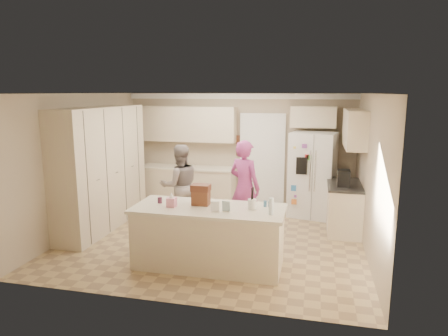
% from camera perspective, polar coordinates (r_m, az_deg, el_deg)
% --- Properties ---
extents(floor, '(5.20, 4.60, 0.02)m').
position_cam_1_polar(floor, '(7.37, -1.39, -10.14)').
color(floor, tan).
rests_on(floor, ground).
extents(ceiling, '(5.20, 4.60, 0.02)m').
position_cam_1_polar(ceiling, '(6.88, -1.49, 10.69)').
color(ceiling, white).
rests_on(ceiling, wall_back).
extents(wall_back, '(5.20, 0.02, 2.60)m').
position_cam_1_polar(wall_back, '(9.23, 2.14, 2.56)').
color(wall_back, tan).
rests_on(wall_back, ground).
extents(wall_front, '(5.20, 0.02, 2.60)m').
position_cam_1_polar(wall_front, '(4.87, -8.28, -5.11)').
color(wall_front, tan).
rests_on(wall_front, ground).
extents(wall_left, '(0.02, 4.60, 2.60)m').
position_cam_1_polar(wall_left, '(8.06, -19.72, 0.71)').
color(wall_left, tan).
rests_on(wall_left, ground).
extents(wall_right, '(0.02, 4.60, 2.60)m').
position_cam_1_polar(wall_right, '(6.85, 20.21, -1.01)').
color(wall_right, tan).
rests_on(wall_right, ground).
extents(crown_back, '(5.20, 0.08, 0.12)m').
position_cam_1_polar(crown_back, '(9.09, 2.14, 10.21)').
color(crown_back, white).
rests_on(crown_back, wall_back).
extents(pantry_bank, '(0.60, 2.60, 2.35)m').
position_cam_1_polar(pantry_bank, '(8.09, -17.06, 0.00)').
color(pantry_bank, beige).
rests_on(pantry_bank, floor).
extents(back_base_cab, '(2.20, 0.60, 0.88)m').
position_cam_1_polar(back_base_cab, '(9.38, -5.17, -2.69)').
color(back_base_cab, beige).
rests_on(back_base_cab, floor).
extents(back_countertop, '(2.24, 0.63, 0.04)m').
position_cam_1_polar(back_countertop, '(9.28, -5.24, 0.06)').
color(back_countertop, '#EDE1C6').
rests_on(back_countertop, back_base_cab).
extents(back_upper_cab, '(2.20, 0.35, 0.80)m').
position_cam_1_polar(back_upper_cab, '(9.27, -5.09, 6.29)').
color(back_upper_cab, beige).
rests_on(back_upper_cab, wall_back).
extents(doorway_opening, '(0.90, 0.06, 2.10)m').
position_cam_1_polar(doorway_opening, '(9.16, 5.48, 0.86)').
color(doorway_opening, black).
rests_on(doorway_opening, floor).
extents(doorway_casing, '(1.02, 0.03, 2.22)m').
position_cam_1_polar(doorway_casing, '(9.12, 5.45, 0.82)').
color(doorway_casing, white).
rests_on(doorway_casing, floor).
extents(wall_frame_upper, '(0.15, 0.02, 0.20)m').
position_cam_1_polar(wall_frame_upper, '(9.16, 2.23, 4.06)').
color(wall_frame_upper, brown).
rests_on(wall_frame_upper, wall_back).
extents(wall_frame_lower, '(0.15, 0.02, 0.20)m').
position_cam_1_polar(wall_frame_lower, '(9.19, 2.22, 2.39)').
color(wall_frame_lower, brown).
rests_on(wall_frame_lower, wall_back).
extents(refrigerator, '(1.03, 0.87, 1.80)m').
position_cam_1_polar(refrigerator, '(8.64, 12.52, -0.96)').
color(refrigerator, white).
rests_on(refrigerator, floor).
extents(fridge_seam, '(0.02, 0.02, 1.78)m').
position_cam_1_polar(fridge_seam, '(8.30, 12.49, -1.45)').
color(fridge_seam, gray).
rests_on(fridge_seam, refrigerator).
extents(fridge_dispenser, '(0.22, 0.03, 0.35)m').
position_cam_1_polar(fridge_dispenser, '(8.24, 11.03, 0.30)').
color(fridge_dispenser, black).
rests_on(fridge_dispenser, refrigerator).
extents(fridge_handle_l, '(0.02, 0.02, 0.85)m').
position_cam_1_polar(fridge_handle_l, '(8.25, 12.18, -0.44)').
color(fridge_handle_l, silver).
rests_on(fridge_handle_l, refrigerator).
extents(fridge_handle_r, '(0.02, 0.02, 0.85)m').
position_cam_1_polar(fridge_handle_r, '(8.25, 12.88, -0.47)').
color(fridge_handle_r, silver).
rests_on(fridge_handle_r, refrigerator).
extents(over_fridge_cab, '(0.95, 0.35, 0.45)m').
position_cam_1_polar(over_fridge_cab, '(8.80, 12.63, 7.14)').
color(over_fridge_cab, beige).
rests_on(over_fridge_cab, wall_back).
extents(right_base_cab, '(0.60, 1.20, 0.88)m').
position_cam_1_polar(right_base_cab, '(7.99, 16.74, -5.53)').
color(right_base_cab, beige).
rests_on(right_base_cab, floor).
extents(right_countertop, '(0.63, 1.24, 0.04)m').
position_cam_1_polar(right_countertop, '(7.87, 16.85, -2.31)').
color(right_countertop, '#2D2B28').
rests_on(right_countertop, right_base_cab).
extents(right_upper_cab, '(0.35, 1.50, 0.70)m').
position_cam_1_polar(right_upper_cab, '(7.92, 18.15, 5.39)').
color(right_upper_cab, beige).
rests_on(right_upper_cab, wall_right).
extents(coffee_maker, '(0.22, 0.28, 0.30)m').
position_cam_1_polar(coffee_maker, '(7.64, 16.71, -1.39)').
color(coffee_maker, black).
rests_on(coffee_maker, right_countertop).
extents(island_base, '(2.20, 0.90, 0.88)m').
position_cam_1_polar(island_base, '(6.17, -2.17, -9.94)').
color(island_base, beige).
rests_on(island_base, floor).
extents(island_top, '(2.28, 0.96, 0.05)m').
position_cam_1_polar(island_top, '(6.02, -2.20, -5.85)').
color(island_top, '#EDE1C6').
rests_on(island_top, island_base).
extents(utensil_crock, '(0.13, 0.13, 0.15)m').
position_cam_1_polar(utensil_crock, '(5.91, 4.04, -5.18)').
color(utensil_crock, white).
rests_on(utensil_crock, island_top).
extents(tissue_box, '(0.13, 0.13, 0.14)m').
position_cam_1_polar(tissue_box, '(6.07, -7.49, -4.87)').
color(tissue_box, pink).
rests_on(tissue_box, island_top).
extents(tissue_plume, '(0.08, 0.08, 0.08)m').
position_cam_1_polar(tissue_plume, '(6.04, -7.52, -3.86)').
color(tissue_plume, white).
rests_on(tissue_plume, tissue_box).
extents(dollhouse_body, '(0.26, 0.18, 0.22)m').
position_cam_1_polar(dollhouse_body, '(6.12, -3.32, -4.28)').
color(dollhouse_body, brown).
rests_on(dollhouse_body, island_top).
extents(dollhouse_roof, '(0.28, 0.20, 0.10)m').
position_cam_1_polar(dollhouse_roof, '(6.08, -3.34, -2.82)').
color(dollhouse_roof, '#592D1E').
rests_on(dollhouse_roof, dollhouse_body).
extents(jam_jar, '(0.07, 0.07, 0.09)m').
position_cam_1_polar(jam_jar, '(6.30, -9.15, -4.57)').
color(jam_jar, '#59263F').
rests_on(jam_jar, island_top).
extents(greeting_card_a, '(0.12, 0.06, 0.16)m').
position_cam_1_polar(greeting_card_a, '(5.77, -1.29, -5.50)').
color(greeting_card_a, white).
rests_on(greeting_card_a, island_top).
extents(greeting_card_b, '(0.12, 0.05, 0.16)m').
position_cam_1_polar(greeting_card_b, '(5.78, 0.28, -5.46)').
color(greeting_card_b, silver).
rests_on(greeting_card_b, island_top).
extents(water_bottle, '(0.07, 0.07, 0.24)m').
position_cam_1_polar(water_bottle, '(5.67, 6.74, -5.45)').
color(water_bottle, silver).
rests_on(water_bottle, island_top).
extents(shaker_salt, '(0.05, 0.05, 0.09)m').
position_cam_1_polar(shaker_salt, '(6.06, 5.89, -5.10)').
color(shaker_salt, teal).
rests_on(shaker_salt, island_top).
extents(shaker_pepper, '(0.05, 0.05, 0.09)m').
position_cam_1_polar(shaker_pepper, '(6.05, 6.55, -5.14)').
color(shaker_pepper, teal).
rests_on(shaker_pepper, island_top).
extents(teen_boy, '(0.99, 0.94, 1.62)m').
position_cam_1_polar(teen_boy, '(7.91, -6.32, -2.50)').
color(teen_boy, gray).
rests_on(teen_boy, floor).
extents(teen_girl, '(0.76, 0.66, 1.77)m').
position_cam_1_polar(teen_girl, '(7.43, 2.95, -2.76)').
color(teen_girl, '#BA4CA2').
rests_on(teen_girl, floor).
extents(fridge_magnets, '(0.76, 0.02, 1.44)m').
position_cam_1_polar(fridge_magnets, '(8.29, 12.49, -1.46)').
color(fridge_magnets, tan).
rests_on(fridge_magnets, refrigerator).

